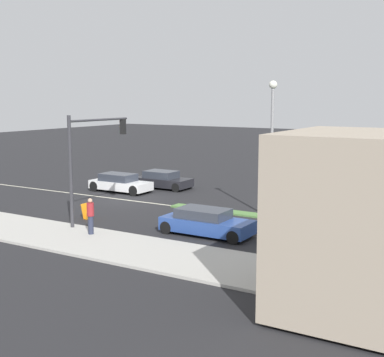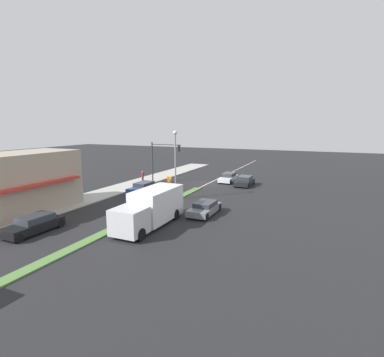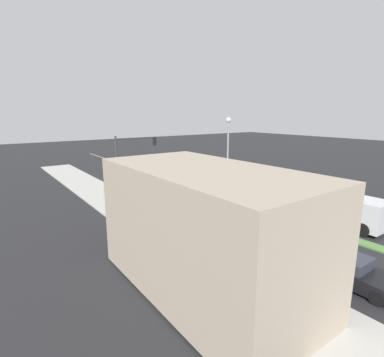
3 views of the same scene
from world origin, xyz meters
The scene contains 15 objects.
ground_plane centered at (0.00, 18.00, 0.00)m, with size 160.00×160.00×0.00m, color #232326.
sidewalk_right centered at (9.00, 18.50, 0.06)m, with size 4.00×73.00×0.12m, color #B2AFA8.
median_strip centered at (0.00, 27.00, 0.05)m, with size 0.90×46.00×0.10m, color #568442.
lane_marking_center centered at (0.00, 0.00, 0.00)m, with size 0.16×60.00×0.01m, color beige.
building_corner_store centered at (10.79, 20.65, 2.85)m, with size 5.84×10.35×5.46m.
traffic_signal_main centered at (6.12, 2.76, 3.90)m, with size 4.59×0.34×5.60m.
street_lamp centered at (0.00, 10.28, 4.78)m, with size 0.44×0.44×7.37m.
pedestrian centered at (8.11, 4.50, 1.03)m, with size 0.34×0.34×1.73m.
warning_aframe_sign centered at (5.41, 1.83, 0.43)m, with size 0.45×0.53×0.84m.
delivery_truck centered at (-2.20, 18.83, 1.47)m, with size 2.44×7.50×2.87m.
suv_black centered at (5.00, 23.93, 0.63)m, with size 1.83×4.43×1.31m.
suv_grey centered at (-5.00, 14.22, 0.57)m, with size 1.89×4.21×1.15m.
sedan_dark centered at (-5.00, -0.28, 0.61)m, with size 1.90×4.12×1.27m.
coupe_blue centered at (5.00, 9.07, 0.62)m, with size 1.85×4.46×1.28m.
van_white centered at (-2.20, -2.00, 0.63)m, with size 1.80×4.42×1.28m.
Camera 2 is at (-14.77, 38.75, 8.01)m, focal length 28.00 mm.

